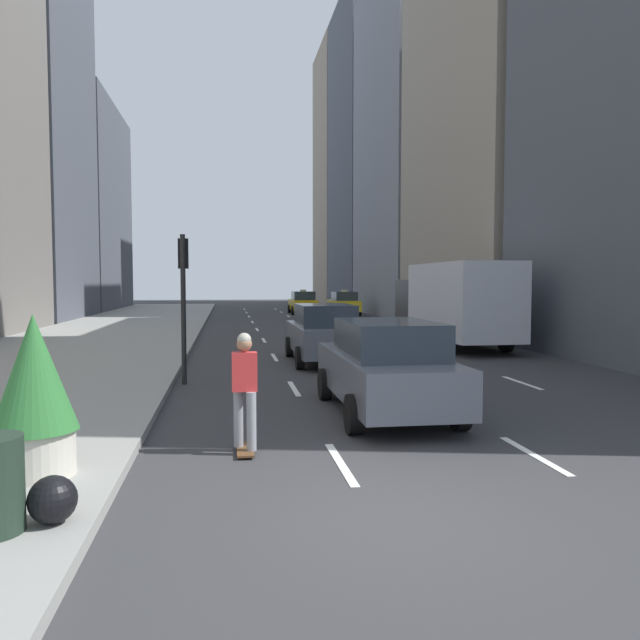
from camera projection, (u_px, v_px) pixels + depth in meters
The scene contains 13 objects.
ground_plane at pixel (394, 518), 6.53m from camera, with size 160.00×160.00×0.00m, color #333335.
sidewalk_left at pixel (124, 328), 32.15m from camera, with size 8.00×66.00×0.15m, color gray.
lane_markings at pixel (319, 334), 29.62m from camera, with size 5.72×56.00×0.01m.
building_row_right at pixel (416, 137), 45.32m from camera, with size 6.00×71.25×29.31m.
taxi_lead at pixel (303, 302), 47.53m from camera, with size 2.02×4.40×1.87m.
taxi_second at pixel (344, 303), 45.95m from camera, with size 2.02×4.40×1.87m.
sedan_black_near at pixel (324, 333), 19.05m from camera, with size 2.02×4.83×1.79m.
sedan_silver_behind at pixel (386, 367), 11.59m from camera, with size 2.02×4.86×1.76m.
box_truck at pixel (453, 302), 23.72m from camera, with size 2.58×8.40×3.15m.
skateboarder at pixel (245, 387), 8.96m from camera, with size 0.36×0.80×1.75m.
planter_with_shrub at pixel (35, 393), 7.42m from camera, with size 1.00×1.00×1.95m.
trash_bag at pixel (53, 500), 5.99m from camera, with size 0.46×0.46×0.46m, color black.
traffic_light_pole at pixel (183, 284), 14.98m from camera, with size 0.24×0.42×3.60m.
Camera 1 is at (-1.71, -6.20, 2.48)m, focal length 35.00 mm.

